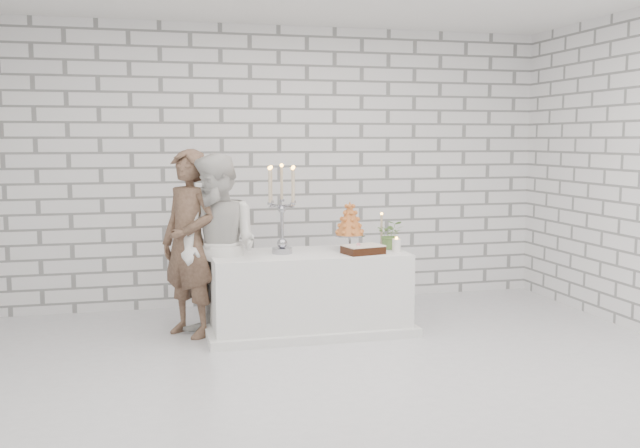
{
  "coord_description": "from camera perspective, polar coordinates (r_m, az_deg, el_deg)",
  "views": [
    {
      "loc": [
        -1.48,
        -5.22,
        1.8
      ],
      "look_at": [
        0.06,
        0.92,
        1.05
      ],
      "focal_mm": 40.48,
      "sensor_mm": 36.0,
      "label": 1
    }
  ],
  "objects": [
    {
      "name": "ground",
      "position": [
        5.71,
        1.7,
        -11.6
      ],
      "size": [
        6.0,
        5.0,
        0.01
      ],
      "primitive_type": "cube",
      "color": "silver",
      "rests_on": "ground"
    },
    {
      "name": "wall_back",
      "position": [
        7.86,
        -3.24,
        4.56
      ],
      "size": [
        6.0,
        0.01,
        3.0
      ],
      "primitive_type": "cube",
      "color": "white",
      "rests_on": "ground"
    },
    {
      "name": "wall_front",
      "position": [
        3.11,
        14.43,
        1.05
      ],
      "size": [
        6.0,
        0.01,
        3.0
      ],
      "primitive_type": "cube",
      "color": "white",
      "rests_on": "ground"
    },
    {
      "name": "cake_table",
      "position": [
        6.76,
        -0.92,
        -5.41
      ],
      "size": [
        1.8,
        0.8,
        0.75
      ],
      "primitive_type": "cube",
      "color": "white",
      "rests_on": "ground"
    },
    {
      "name": "groom",
      "position": [
        6.66,
        -10.31,
        -1.5
      ],
      "size": [
        0.71,
        0.74,
        1.71
      ],
      "primitive_type": "imported",
      "rotation": [
        0.0,
        0.0,
        -0.89
      ],
      "color": "#4E372B",
      "rests_on": "ground"
    },
    {
      "name": "bride",
      "position": [
        6.48,
        -8.0,
        -1.85
      ],
      "size": [
        1.02,
        1.03,
        1.67
      ],
      "primitive_type": "imported",
      "rotation": [
        0.0,
        0.0,
        -0.83
      ],
      "color": "silver",
      "rests_on": "ground"
    },
    {
      "name": "candelabra",
      "position": [
        6.59,
        -3.03,
        1.21
      ],
      "size": [
        0.4,
        0.4,
        0.83
      ],
      "primitive_type": null,
      "rotation": [
        0.0,
        0.0,
        -0.24
      ],
      "color": "#9B9CA5",
      "rests_on": "cake_table"
    },
    {
      "name": "croquembouche",
      "position": [
        6.83,
        2.37,
        -0.13
      ],
      "size": [
        0.33,
        0.33,
        0.46
      ],
      "primitive_type": null,
      "rotation": [
        0.0,
        0.0,
        0.12
      ],
      "color": "#B55F2B",
      "rests_on": "cake_table"
    },
    {
      "name": "chocolate_cake",
      "position": [
        6.62,
        3.42,
        -2.01
      ],
      "size": [
        0.39,
        0.32,
        0.08
      ],
      "primitive_type": "cube",
      "rotation": [
        0.0,
        0.0,
        0.23
      ],
      "color": "black",
      "rests_on": "cake_table"
    },
    {
      "name": "pillar_candle",
      "position": [
        6.76,
        6.07,
        -1.7
      ],
      "size": [
        0.09,
        0.09,
        0.12
      ],
      "primitive_type": "cylinder",
      "rotation": [
        0.0,
        0.0,
        0.17
      ],
      "color": "white",
      "rests_on": "cake_table"
    },
    {
      "name": "extra_taper",
      "position": [
        7.0,
        4.88,
        -0.57
      ],
      "size": [
        0.07,
        0.07,
        0.32
      ],
      "primitive_type": "cylinder",
      "rotation": [
        0.0,
        0.0,
        -0.25
      ],
      "color": "#C3AE8F",
      "rests_on": "cake_table"
    },
    {
      "name": "flowers",
      "position": [
        6.92,
        5.62,
        -0.83
      ],
      "size": [
        0.32,
        0.3,
        0.28
      ],
      "primitive_type": "imported",
      "rotation": [
        0.0,
        0.0,
        -0.39
      ],
      "color": "#436E36",
      "rests_on": "cake_table"
    }
  ]
}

